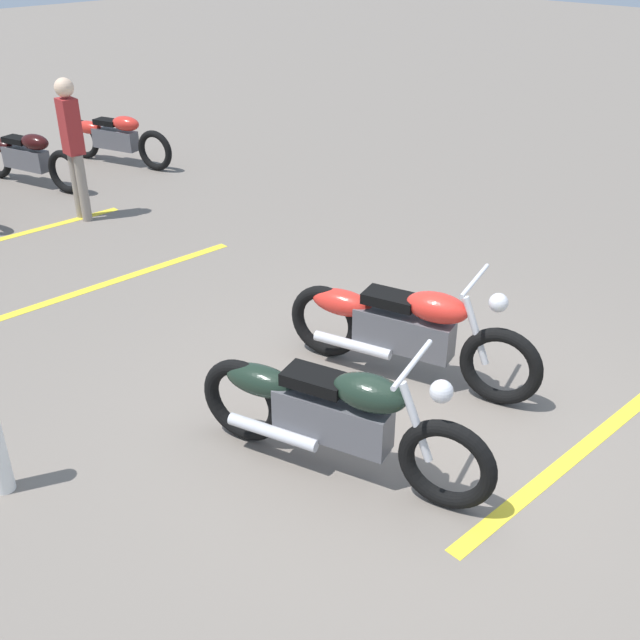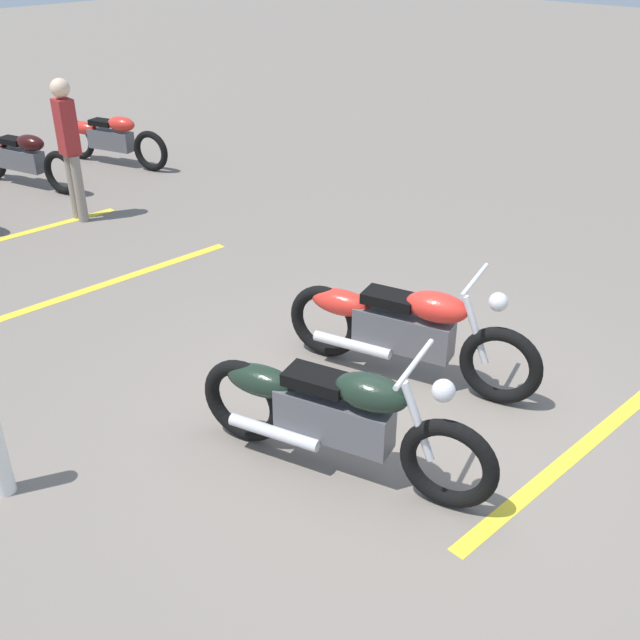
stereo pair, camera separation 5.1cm
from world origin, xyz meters
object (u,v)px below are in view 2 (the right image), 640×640
object	(u,v)px
motorcycle_row_left	(20,157)
bystander_near_row	(69,144)
motorcycle_dark_foreground	(332,413)
motorcycle_bright_foreground	(402,327)
motorcycle_row_far_left	(110,138)

from	to	relation	value
motorcycle_row_left	bystander_near_row	world-z (taller)	bystander_near_row
motorcycle_dark_foreground	bystander_near_row	world-z (taller)	bystander_near_row
motorcycle_bright_foreground	motorcycle_row_far_left	size ratio (longest dim) A/B	1.10
motorcycle_bright_foreground	motorcycle_row_left	world-z (taller)	motorcycle_bright_foreground
motorcycle_bright_foreground	motorcycle_dark_foreground	bearing A→B (deg)	-88.48
motorcycle_bright_foreground	bystander_near_row	xyz separation A→B (m)	(5.28, -0.10, 0.52)
motorcycle_row_far_left	bystander_near_row	size ratio (longest dim) A/B	1.12
motorcycle_row_far_left	motorcycle_bright_foreground	bearing A→B (deg)	-30.51
bystander_near_row	motorcycle_dark_foreground	bearing A→B (deg)	-98.14
motorcycle_dark_foreground	motorcycle_row_left	xyz separation A→B (m)	(7.48, -1.56, -0.04)
motorcycle_dark_foreground	motorcycle_row_far_left	bearing A→B (deg)	141.60
motorcycle_row_far_left	bystander_near_row	world-z (taller)	bystander_near_row
motorcycle_bright_foreground	motorcycle_row_far_left	xyz separation A→B (m)	(7.06, -1.74, -0.04)
motorcycle_row_far_left	motorcycle_row_left	distance (m)	1.46
motorcycle_bright_foreground	motorcycle_row_left	distance (m)	7.09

